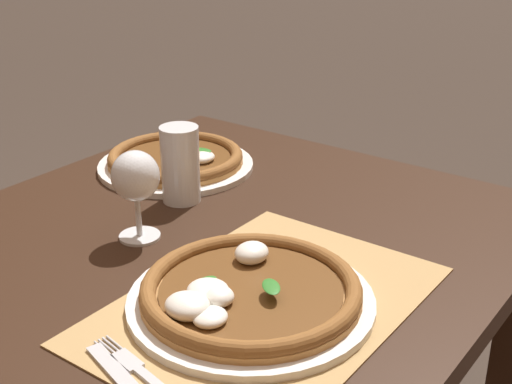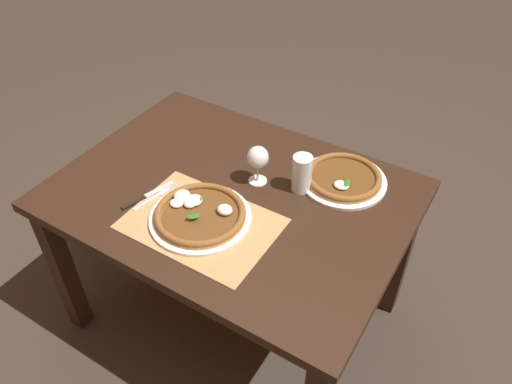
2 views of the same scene
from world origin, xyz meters
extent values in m
plane|color=#382D26|center=(0.00, 0.00, 0.00)|extent=(24.00, 24.00, 0.00)
cube|color=black|center=(0.00, 0.00, 0.72)|extent=(1.27, 0.93, 0.04)
cube|color=black|center=(-0.58, -0.40, 0.35)|extent=(0.07, 0.07, 0.70)
cube|color=black|center=(-0.58, 0.40, 0.35)|extent=(0.07, 0.07, 0.70)
cube|color=black|center=(0.58, 0.40, 0.35)|extent=(0.07, 0.07, 0.70)
cube|color=#A88451|center=(0.01, -0.19, 0.74)|extent=(0.50, 0.35, 0.00)
cylinder|color=silver|center=(-0.01, -0.18, 0.75)|extent=(0.35, 0.35, 0.01)
cylinder|color=#B77F42|center=(-0.01, -0.18, 0.76)|extent=(0.31, 0.31, 0.01)
torus|color=brown|center=(-0.01, -0.18, 0.77)|extent=(0.31, 0.31, 0.02)
cylinder|color=brown|center=(-0.01, -0.18, 0.77)|extent=(0.26, 0.26, 0.00)
ellipsoid|color=silver|center=(-0.10, -0.18, 0.78)|extent=(0.05, 0.05, 0.02)
ellipsoid|color=silver|center=(-0.06, -0.16, 0.78)|extent=(0.04, 0.05, 0.03)
ellipsoid|color=silver|center=(-0.06, -0.14, 0.78)|extent=(0.06, 0.06, 0.03)
ellipsoid|color=silver|center=(0.06, -0.13, 0.78)|extent=(0.06, 0.05, 0.03)
ellipsoid|color=silver|center=(-0.11, -0.15, 0.78)|extent=(0.06, 0.06, 0.03)
ellipsoid|color=#286B23|center=(-0.01, -0.21, 0.79)|extent=(0.05, 0.05, 0.00)
ellipsoid|color=#286B23|center=(-0.06, -0.13, 0.79)|extent=(0.04, 0.03, 0.00)
cylinder|color=silver|center=(0.32, 0.27, 0.75)|extent=(0.32, 0.32, 0.01)
cylinder|color=#B77F42|center=(0.32, 0.27, 0.76)|extent=(0.28, 0.28, 0.01)
torus|color=brown|center=(0.32, 0.27, 0.77)|extent=(0.28, 0.28, 0.02)
cylinder|color=brown|center=(0.32, 0.27, 0.76)|extent=(0.23, 0.23, 0.00)
ellipsoid|color=silver|center=(0.34, 0.21, 0.77)|extent=(0.06, 0.05, 0.02)
ellipsoid|color=#286B23|center=(0.35, 0.22, 0.78)|extent=(0.03, 0.05, 0.00)
cylinder|color=silver|center=(0.05, 0.10, 0.74)|extent=(0.07, 0.07, 0.00)
cylinder|color=silver|center=(0.05, 0.10, 0.78)|extent=(0.01, 0.01, 0.06)
ellipsoid|color=silver|center=(0.05, 0.10, 0.85)|extent=(0.08, 0.08, 0.08)
ellipsoid|color=#AD5B14|center=(0.05, 0.10, 0.84)|extent=(0.07, 0.07, 0.05)
cylinder|color=silver|center=(0.21, 0.15, 0.81)|extent=(0.07, 0.07, 0.15)
cylinder|color=black|center=(0.21, 0.15, 0.80)|extent=(0.07, 0.07, 0.12)
cylinder|color=silver|center=(0.21, 0.15, 0.86)|extent=(0.07, 0.07, 0.02)
cube|color=#B7B7BC|center=(-0.22, -0.21, 0.75)|extent=(0.03, 0.12, 0.00)
cube|color=#B7B7BC|center=(-0.21, -0.13, 0.75)|extent=(0.03, 0.05, 0.00)
cylinder|color=#B7B7BC|center=(-0.19, -0.09, 0.75)|extent=(0.01, 0.04, 0.00)
cylinder|color=#B7B7BC|center=(-0.19, -0.09, 0.75)|extent=(0.01, 0.04, 0.00)
cylinder|color=#B7B7BC|center=(-0.20, -0.09, 0.75)|extent=(0.01, 0.04, 0.00)
cylinder|color=#B7B7BC|center=(-0.21, -0.09, 0.75)|extent=(0.01, 0.04, 0.00)
cube|color=black|center=(-0.26, -0.24, 0.75)|extent=(0.04, 0.09, 0.01)
cube|color=#B7B7BC|center=(-0.23, -0.13, 0.75)|extent=(0.05, 0.12, 0.00)
camera|label=1|loc=(-0.70, -0.69, 1.29)|focal=50.00mm
camera|label=2|loc=(0.80, -1.12, 1.93)|focal=35.00mm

